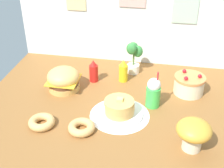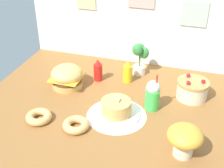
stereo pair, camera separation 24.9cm
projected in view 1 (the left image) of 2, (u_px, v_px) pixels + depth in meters
ground_plane at (113, 108)px, 2.50m from camera, size 2.23×1.72×0.02m
back_wall at (129, 11)px, 2.93m from camera, size 2.23×0.04×1.08m
doily_mat at (120, 115)px, 2.40m from camera, size 0.47×0.47×0.00m
burger at (64, 79)px, 2.69m from camera, size 0.29×0.29×0.21m
pancake_stack at (120, 109)px, 2.37m from camera, size 0.37×0.37×0.16m
layer_cake at (189, 84)px, 2.64m from camera, size 0.27×0.27×0.20m
ketchup_bottle at (94, 71)px, 2.81m from camera, size 0.08×0.08×0.21m
mustard_bottle at (123, 71)px, 2.81m from camera, size 0.08×0.08×0.21m
cream_soda_cup at (153, 93)px, 2.45m from camera, size 0.12×0.12×0.32m
donut_pink_glaze at (42, 122)px, 2.28m from camera, size 0.20×0.20×0.06m
donut_chocolate at (82, 127)px, 2.23m from camera, size 0.20×0.20×0.06m
potted_plant at (134, 56)px, 2.91m from camera, size 0.15×0.13×0.33m
mushroom_stool at (194, 132)px, 2.01m from camera, size 0.24×0.24×0.23m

